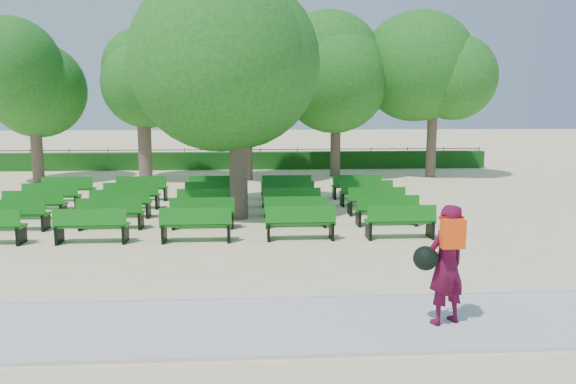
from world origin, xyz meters
name	(u,v)px	position (x,y,z in m)	size (l,w,h in m)	color
ground	(233,225)	(0.00, 0.00, 0.00)	(120.00, 120.00, 0.00)	beige
paving	(217,327)	(0.00, -7.40, 0.03)	(30.00, 2.20, 0.06)	beige
curb	(221,300)	(0.00, -6.25, 0.05)	(30.00, 0.12, 0.10)	silver
hedge	(242,161)	(0.00, 14.00, 0.45)	(26.00, 0.70, 0.90)	#154B14
fence	(242,168)	(0.00, 14.40, 0.00)	(26.00, 0.10, 1.02)	black
tree_line	(240,179)	(0.00, 10.00, 0.00)	(21.80, 6.80, 7.04)	#226A1D
bench_array	(208,214)	(-0.79, 1.30, 0.09)	(1.77, 0.59, 1.11)	#126A14
tree_among	(237,52)	(0.15, 0.99, 4.87)	(5.18, 5.18, 7.23)	brown
person	(445,263)	(3.45, -7.54, 1.02)	(0.93, 0.69, 1.85)	#4D0B27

